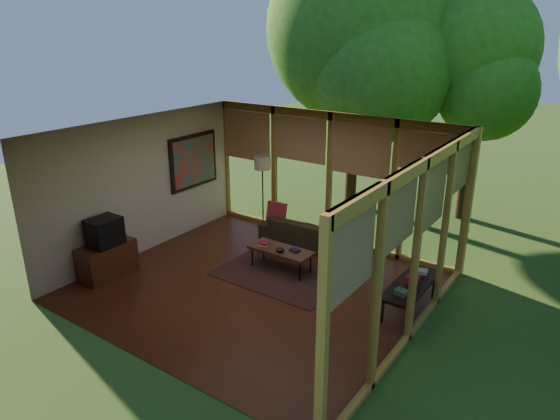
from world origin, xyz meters
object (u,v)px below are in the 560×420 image
Objects in this scene: media_cabinet at (107,260)px; floor_lamp at (262,167)px; television at (104,232)px; coffee_table at (281,251)px; side_console at (407,285)px; sofa at (308,233)px.

media_cabinet is 3.76m from floor_lamp.
coffee_table is at bearing 38.42° from television.
media_cabinet is 3.14m from coffee_table.
side_console reaches higher than coffee_table.
floor_lamp is at bearing 159.15° from side_console.
side_console is at bearing 151.65° from sofa.
coffee_table is at bearing -179.41° from side_console.
sofa reaches higher than side_console.
floor_lamp is 4.34m from side_console.
coffee_table is (2.45, 1.94, -0.46)m from television.
sofa is at bearing 54.41° from television.
television reaches higher than side_console.
television is at bearing 51.10° from sofa.
floor_lamp reaches higher than coffee_table.
side_console is at bearing 0.59° from coffee_table.
side_console is at bearing 22.08° from television.
floor_lamp is at bearing 135.31° from coffee_table.
sofa is 1.18× the size of floor_lamp.
sofa is 1.25m from coffee_table.
floor_lamp reaches higher than media_cabinet.
television is 3.16m from coffee_table.
sofa is 3.94m from television.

